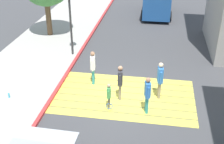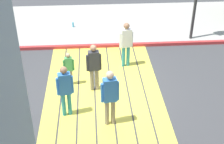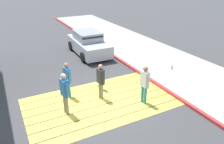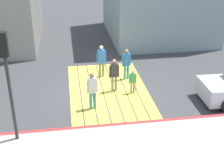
{
  "view_description": "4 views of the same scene",
  "coord_description": "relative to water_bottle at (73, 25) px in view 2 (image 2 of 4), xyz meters",
  "views": [
    {
      "loc": [
        1.31,
        -11.7,
        7.5
      ],
      "look_at": [
        -0.68,
        0.57,
        0.91
      ],
      "focal_mm": 47.96,
      "sensor_mm": 36.0,
      "label": 1
    },
    {
      "loc": [
        8.74,
        -0.31,
        6.24
      ],
      "look_at": [
        0.65,
        0.25,
        1.19
      ],
      "focal_mm": 51.93,
      "sensor_mm": 36.0,
      "label": 2
    },
    {
      "loc": [
        3.44,
        7.69,
        5.27
      ],
      "look_at": [
        -0.7,
        -0.2,
        1.24
      ],
      "focal_mm": 35.55,
      "sensor_mm": 36.0,
      "label": 3
    },
    {
      "loc": [
        -13.53,
        1.88,
        7.12
      ],
      "look_at": [
        -0.68,
        -0.09,
        1.26
      ],
      "focal_mm": 49.63,
      "sensor_mm": 36.0,
      "label": 4
    }
  ],
  "objects": [
    {
      "name": "pedestrian_adult_trailing",
      "position": [
        6.69,
        1.28,
        0.81
      ],
      "size": [
        0.28,
        0.51,
        1.78
      ],
      "color": "gray",
      "rests_on": "ground"
    },
    {
      "name": "pedestrian_child_with_racket",
      "position": [
        4.59,
        0.03,
        0.46
      ],
      "size": [
        0.29,
        0.38,
        1.23
      ],
      "color": "gray",
      "rests_on": "ground"
    },
    {
      "name": "pedestrian_adult_lead",
      "position": [
        4.95,
        0.88,
        0.75
      ],
      "size": [
        0.25,
        0.49,
        1.68
      ],
      "color": "gray",
      "rests_on": "ground"
    },
    {
      "name": "pedestrian_adult_side",
      "position": [
        6.2,
        0.03,
        0.75
      ],
      "size": [
        0.28,
        0.48,
        1.68
      ],
      "color": "teal",
      "rests_on": "ground"
    },
    {
      "name": "ground_plane",
      "position": [
        5.13,
        1.15,
        -0.23
      ],
      "size": [
        120.0,
        120.0,
        0.0
      ],
      "primitive_type": "plane",
      "color": "#424244"
    },
    {
      "name": "curb_painted",
      "position": [
        1.88,
        1.15,
        -0.16
      ],
      "size": [
        0.16,
        40.0,
        0.13
      ],
      "primitive_type": "cube",
      "color": "#BC3333",
      "rests_on": "ground"
    },
    {
      "name": "pedestrian_teen_behind",
      "position": [
        3.45,
        2.07,
        0.78
      ],
      "size": [
        0.28,
        0.5,
        1.73
      ],
      "color": "teal",
      "rests_on": "ground"
    },
    {
      "name": "crosswalk_stripes",
      "position": [
        5.13,
        1.15,
        -0.22
      ],
      "size": [
        6.4,
        3.8,
        0.01
      ],
      "color": "#EAD64C",
      "rests_on": "ground"
    },
    {
      "name": "sidewalk_west",
      "position": [
        -0.47,
        1.15,
        -0.17
      ],
      "size": [
        4.8,
        40.0,
        0.12
      ],
      "primitive_type": "cube",
      "color": "#ADA8A0",
      "rests_on": "ground"
    },
    {
      "name": "water_bottle",
      "position": [
        0.0,
        0.0,
        0.0
      ],
      "size": [
        0.07,
        0.07,
        0.22
      ],
      "primitive_type": "cylinder",
      "color": "#33A5BF",
      "rests_on": "sidewalk_west"
    }
  ]
}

